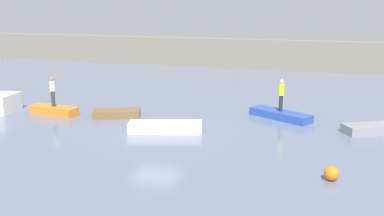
{
  "coord_description": "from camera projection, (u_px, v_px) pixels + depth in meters",
  "views": [
    {
      "loc": [
        9.12,
        -20.75,
        6.46
      ],
      "look_at": [
        1.12,
        2.61,
        0.78
      ],
      "focal_mm": 41.8,
      "sensor_mm": 36.0,
      "label": 1
    }
  ],
  "objects": [
    {
      "name": "rowboat_brown",
      "position": [
        117.0,
        113.0,
        26.42
      ],
      "size": [
        2.99,
        2.17,
        0.44
      ],
      "primitive_type": "cube",
      "rotation": [
        0.0,
        0.0,
        0.4
      ],
      "color": "brown",
      "rests_on": "ground_plane"
    },
    {
      "name": "rowboat_white",
      "position": [
        165.0,
        127.0,
        23.36
      ],
      "size": [
        4.01,
        2.31,
        0.51
      ],
      "primitive_type": "cube",
      "rotation": [
        0.0,
        0.0,
        0.31
      ],
      "color": "white",
      "rests_on": "ground_plane"
    },
    {
      "name": "rowboat_blue",
      "position": [
        280.0,
        115.0,
        26.1
      ],
      "size": [
        3.87,
        2.79,
        0.44
      ],
      "primitive_type": "cube",
      "rotation": [
        0.0,
        0.0,
        -0.5
      ],
      "color": "#2B4CAD",
      "rests_on": "ground_plane"
    },
    {
      "name": "person_white_shirt",
      "position": [
        53.0,
        90.0,
        26.82
      ],
      "size": [
        0.32,
        0.32,
        1.79
      ],
      "color": "#38332D",
      "rests_on": "rowboat_orange"
    },
    {
      "name": "rowboat_orange",
      "position": [
        54.0,
        110.0,
        27.1
      ],
      "size": [
        3.17,
        1.34,
        0.5
      ],
      "primitive_type": "cube",
      "rotation": [
        0.0,
        0.0,
        -0.11
      ],
      "color": "orange",
      "rests_on": "ground_plane"
    },
    {
      "name": "rowboat_grey",
      "position": [
        376.0,
        128.0,
        23.21
      ],
      "size": [
        3.51,
        2.73,
        0.46
      ],
      "primitive_type": "cube",
      "rotation": [
        0.0,
        0.0,
        0.54
      ],
      "color": "gray",
      "rests_on": "ground_plane"
    },
    {
      "name": "ground_plane",
      "position": [
        156.0,
        131.0,
        23.46
      ],
      "size": [
        120.0,
        120.0,
        0.0
      ],
      "primitive_type": "plane",
      "color": "slate"
    },
    {
      "name": "embankment_wall",
      "position": [
        253.0,
        54.0,
        46.55
      ],
      "size": [
        80.0,
        1.2,
        3.05
      ],
      "primitive_type": "cube",
      "color": "gray",
      "rests_on": "ground_plane"
    },
    {
      "name": "person_hiviz_shirt",
      "position": [
        281.0,
        93.0,
        25.82
      ],
      "size": [
        0.32,
        0.32,
        1.87
      ],
      "color": "#232838",
      "rests_on": "rowboat_blue"
    },
    {
      "name": "mooring_buoy",
      "position": [
        332.0,
        173.0,
        16.83
      ],
      "size": [
        0.57,
        0.57,
        0.57
      ],
      "primitive_type": "sphere",
      "color": "orange",
      "rests_on": "ground_plane"
    }
  ]
}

